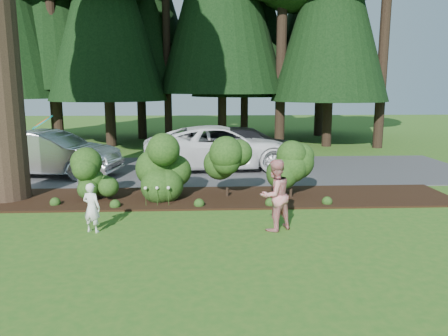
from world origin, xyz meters
name	(u,v)px	position (x,y,z in m)	size (l,w,h in m)	color
ground	(160,238)	(0.00, 0.00, 0.00)	(80.00, 80.00, 0.00)	#285D1A
mulch_bed	(171,198)	(0.00, 3.25, 0.03)	(16.00, 2.50, 0.05)	black
driveway	(179,170)	(0.00, 7.50, 0.01)	(22.00, 6.00, 0.03)	#38383A
shrub_row	(198,171)	(0.77, 3.14, 0.81)	(6.53, 1.60, 1.61)	#1A3A12
lily_cluster	(157,189)	(-0.30, 2.40, 0.50)	(0.69, 0.09, 0.57)	#1A3A12
car_silver_wagon	(50,154)	(-4.47, 6.57, 0.83)	(1.69, 4.84, 1.60)	silver
car_white_suv	(222,147)	(1.66, 7.75, 0.85)	(2.73, 5.93, 1.65)	white
car_dark_suv	(247,146)	(2.73, 8.78, 0.77)	(2.07, 5.09, 1.48)	black
child	(92,208)	(-1.51, 0.45, 0.55)	(0.40, 0.26, 1.10)	white
adult	(275,195)	(2.49, 0.40, 0.79)	(0.77, 0.60, 1.59)	red
frisbee	(42,122)	(-2.46, 0.55, 2.40)	(0.48, 0.50, 0.35)	#178280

